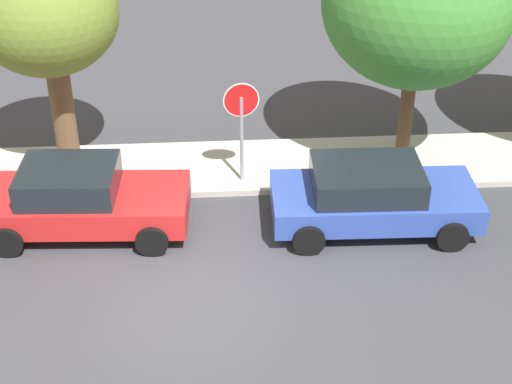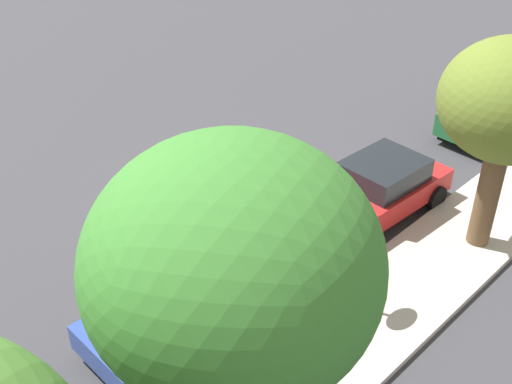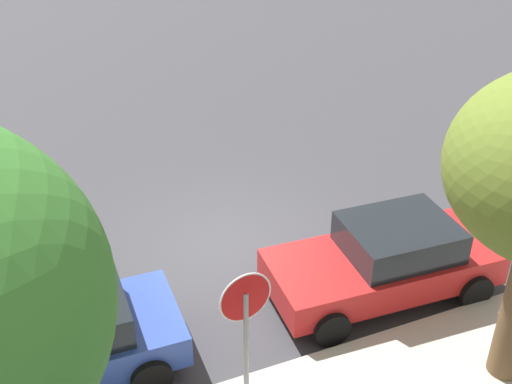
{
  "view_description": "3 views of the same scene",
  "coord_description": "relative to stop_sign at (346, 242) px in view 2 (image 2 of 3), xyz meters",
  "views": [
    {
      "loc": [
        0.48,
        -10.92,
        9.23
      ],
      "look_at": [
        1.3,
        1.5,
        1.37
      ],
      "focal_mm": 55.0,
      "sensor_mm": 36.0,
      "label": 1
    },
    {
      "loc": [
        9.39,
        9.65,
        9.3
      ],
      "look_at": [
        0.41,
        0.81,
        1.08
      ],
      "focal_mm": 45.0,
      "sensor_mm": 36.0,
      "label": 2
    },
    {
      "loc": [
        3.55,
        10.06,
        7.64
      ],
      "look_at": [
        -0.44,
        0.55,
        1.47
      ],
      "focal_mm": 45.0,
      "sensor_mm": 36.0,
      "label": 3
    }
  ],
  "objects": [
    {
      "name": "parked_car_red",
      "position": [
        -3.3,
        -1.5,
        -0.97
      ],
      "size": [
        4.21,
        2.15,
        1.45
      ],
      "color": "red",
      "rests_on": "ground_plane"
    },
    {
      "name": "stop_sign",
      "position": [
        0.0,
        0.0,
        0.0
      ],
      "size": [
        0.77,
        0.1,
        2.48
      ],
      "color": "gray",
      "rests_on": "ground_plane"
    },
    {
      "name": "parked_car_blue",
      "position": [
        2.55,
        -1.75,
        -0.98
      ],
      "size": [
        4.19,
        2.11,
        1.39
      ],
      "color": "#2D479E",
      "rests_on": "ground_plane"
    },
    {
      "name": "street_tree_far",
      "position": [
        3.77,
        0.85,
        2.12
      ],
      "size": [
        4.07,
        4.07,
        5.65
      ],
      "color": "#513823",
      "rests_on": "ground_plane"
    },
    {
      "name": "street_tree_near_corner",
      "position": [
        -3.98,
        1.0,
        1.95
      ],
      "size": [
        3.03,
        3.03,
        5.01
      ],
      "color": "brown",
      "rests_on": "ground_plane"
    },
    {
      "name": "parked_car_green",
      "position": [
        -9.39,
        -1.5,
        -0.96
      ],
      "size": [
        3.91,
        2.09,
        1.44
      ],
      "color": "#236B38",
      "rests_on": "ground_plane"
    },
    {
      "name": "ground_plane",
      "position": [
        -1.15,
        -3.97,
        -1.7
      ],
      "size": [
        60.0,
        60.0,
        0.0
      ],
      "primitive_type": "plane",
      "color": "#38383D"
    },
    {
      "name": "sidewalk_curb",
      "position": [
        -1.15,
        0.68,
        -1.63
      ],
      "size": [
        32.0,
        2.3,
        0.14
      ],
      "primitive_type": "cube",
      "color": "#B2ADA3",
      "rests_on": "ground_plane"
    }
  ]
}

